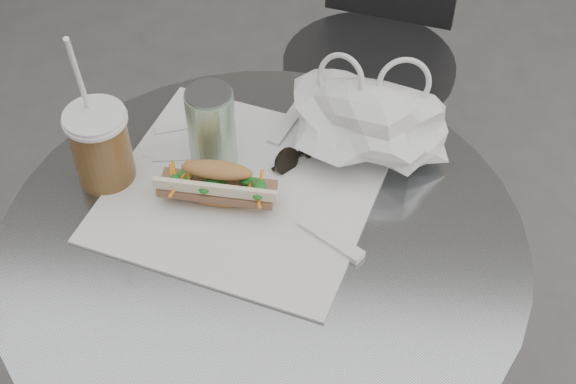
# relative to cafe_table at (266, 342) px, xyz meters

# --- Properties ---
(cafe_table) EXTENTS (0.76, 0.76, 0.74)m
(cafe_table) POSITION_rel_cafe_table_xyz_m (0.00, 0.00, 0.00)
(cafe_table) COLOR slate
(cafe_table) RESTS_ON ground
(chair_far) EXTENTS (0.40, 0.43, 0.75)m
(chair_far) POSITION_rel_cafe_table_xyz_m (0.16, 0.80, -0.13)
(chair_far) COLOR #2B2B2E
(chair_far) RESTS_ON ground
(sandwich_paper) EXTENTS (0.46, 0.45, 0.00)m
(sandwich_paper) POSITION_rel_cafe_table_xyz_m (-0.04, 0.09, 0.28)
(sandwich_paper) COLOR white
(sandwich_paper) RESTS_ON cafe_table
(banh_mi) EXTENTS (0.21, 0.09, 0.07)m
(banh_mi) POSITION_rel_cafe_table_xyz_m (-0.07, 0.06, 0.31)
(banh_mi) COLOR #A6673E
(banh_mi) RESTS_ON sandwich_paper
(iced_coffee) EXTENTS (0.09, 0.09, 0.27)m
(iced_coffee) POSITION_rel_cafe_table_xyz_m (-0.25, 0.10, 0.34)
(iced_coffee) COLOR brown
(iced_coffee) RESTS_ON cafe_table
(sunglasses) EXTENTS (0.08, 0.08, 0.04)m
(sunglasses) POSITION_rel_cafe_table_xyz_m (0.04, 0.16, 0.29)
(sunglasses) COLOR black
(sunglasses) RESTS_ON cafe_table
(plastic_bag) EXTENTS (0.27, 0.23, 0.12)m
(plastic_bag) POSITION_rel_cafe_table_xyz_m (0.14, 0.20, 0.33)
(plastic_bag) COLOR white
(plastic_bag) RESTS_ON cafe_table
(napkin_stack) EXTENTS (0.12, 0.12, 0.01)m
(napkin_stack) POSITION_rel_cafe_table_xyz_m (-0.15, 0.18, 0.28)
(napkin_stack) COLOR white
(napkin_stack) RESTS_ON cafe_table
(drink_can) EXTENTS (0.07, 0.07, 0.14)m
(drink_can) POSITION_rel_cafe_table_xyz_m (-0.09, 0.15, 0.34)
(drink_can) COLOR #518C59
(drink_can) RESTS_ON cafe_table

